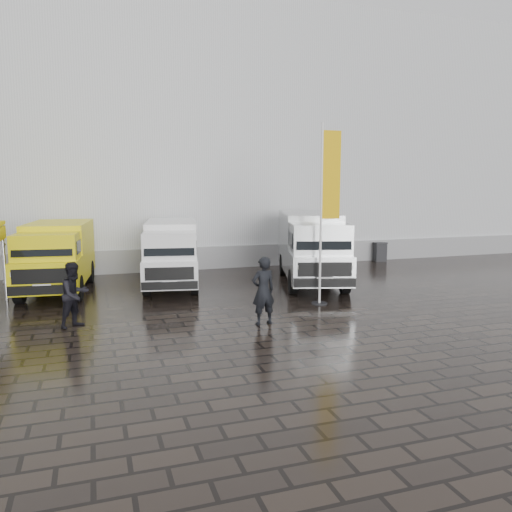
{
  "coord_description": "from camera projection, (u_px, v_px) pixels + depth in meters",
  "views": [
    {
      "loc": [
        -5.49,
        -13.72,
        3.71
      ],
      "look_at": [
        -0.26,
        2.2,
        1.34
      ],
      "focal_mm": 35.0,
      "sensor_mm": 36.0,
      "label": 1
    }
  ],
  "objects": [
    {
      "name": "exhibition_hall",
      "position": [
        220.0,
        147.0,
        29.95
      ],
      "size": [
        44.0,
        16.0,
        12.0
      ],
      "primitive_type": "cube",
      "color": "silver",
      "rests_on": "ground"
    },
    {
      "name": "van_white",
      "position": [
        171.0,
        254.0,
        18.52
      ],
      "size": [
        2.74,
        5.7,
        2.37
      ],
      "primitive_type": null,
      "rotation": [
        0.0,
        0.0,
        -0.17
      ],
      "color": "white",
      "rests_on": "ground"
    },
    {
      "name": "flagpole",
      "position": [
        327.0,
        203.0,
        15.38
      ],
      "size": [
        0.88,
        0.5,
        5.59
      ],
      "color": "black",
      "rests_on": "ground"
    },
    {
      "name": "hall_plinth",
      "position": [
        264.0,
        255.0,
        23.15
      ],
      "size": [
        44.0,
        0.15,
        1.0
      ],
      "primitive_type": "cube",
      "color": "gray",
      "rests_on": "ground"
    },
    {
      "name": "person_front",
      "position": [
        263.0,
        291.0,
        13.33
      ],
      "size": [
        0.73,
        0.53,
        1.84
      ],
      "primitive_type": "imported",
      "rotation": [
        0.0,
        0.0,
        3.28
      ],
      "color": "black",
      "rests_on": "ground"
    },
    {
      "name": "van_silver",
      "position": [
        311.0,
        249.0,
        18.99
      ],
      "size": [
        3.68,
        6.44,
        2.65
      ],
      "primitive_type": null,
      "rotation": [
        0.0,
        0.0,
        -0.29
      ],
      "color": "#AFB2B4",
      "rests_on": "ground"
    },
    {
      "name": "wheelie_bin",
      "position": [
        380.0,
        252.0,
        24.58
      ],
      "size": [
        0.66,
        0.66,
        0.94
      ],
      "primitive_type": "cube",
      "rotation": [
        0.0,
        0.0,
        -0.19
      ],
      "color": "black",
      "rests_on": "ground"
    },
    {
      "name": "van_yellow",
      "position": [
        57.0,
        258.0,
        17.44
      ],
      "size": [
        2.55,
        5.37,
        2.39
      ],
      "primitive_type": null,
      "rotation": [
        0.0,
        0.0,
        -0.11
      ],
      "color": "yellow",
      "rests_on": "ground"
    },
    {
      "name": "ground",
      "position": [
        287.0,
        309.0,
        15.12
      ],
      "size": [
        120.0,
        120.0,
        0.0
      ],
      "primitive_type": "plane",
      "color": "black",
      "rests_on": "ground"
    },
    {
      "name": "person_tent",
      "position": [
        75.0,
        295.0,
        13.09
      ],
      "size": [
        1.07,
        1.05,
        1.74
      ],
      "primitive_type": "imported",
      "rotation": [
        0.0,
        0.0,
        0.7
      ],
      "color": "black",
      "rests_on": "ground"
    }
  ]
}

